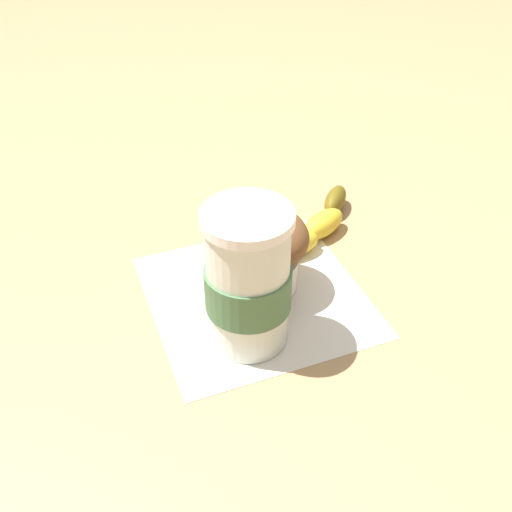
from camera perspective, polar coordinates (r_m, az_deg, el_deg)
name	(u,v)px	position (r m, az deg, el deg)	size (l,w,h in m)	color
ground_plane	(256,296)	(0.65, 0.00, -3.87)	(3.00, 3.00, 0.00)	tan
paper_napkin	(256,296)	(0.65, 0.00, -3.82)	(0.22, 0.22, 0.00)	white
coffee_cup	(248,281)	(0.56, -0.78, -2.35)	(0.08, 0.08, 0.15)	silver
muffin	(266,248)	(0.63, 0.95, 0.80)	(0.09, 0.09, 0.09)	white
banana	(302,231)	(0.72, 4.39, 2.39)	(0.12, 0.21, 0.03)	gold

